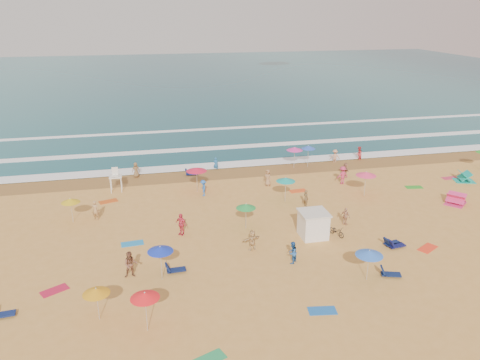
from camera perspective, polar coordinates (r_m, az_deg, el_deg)
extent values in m
plane|color=gold|center=(40.76, 4.38, -4.65)|extent=(220.00, 220.00, 0.00)
cube|color=#0C4756|center=(121.04, -7.22, 12.02)|extent=(220.00, 140.00, 0.18)
plane|color=olive|center=(51.96, 0.47, 1.04)|extent=(220.00, 220.00, 0.00)
cube|color=white|center=(54.24, -0.11, 1.99)|extent=(200.00, 2.20, 0.05)
cube|color=white|center=(60.79, -1.52, 4.01)|extent=(200.00, 1.60, 0.05)
cube|color=white|center=(70.30, -3.07, 6.25)|extent=(200.00, 1.20, 0.05)
cube|color=white|center=(37.56, 8.92, -5.44)|extent=(2.00, 2.00, 2.00)
cube|color=silver|center=(37.12, 9.00, -3.96)|extent=(2.20, 2.20, 0.12)
imported|color=black|center=(38.26, 11.70, -6.12)|extent=(1.11, 1.63, 0.81)
cone|color=green|center=(37.99, 0.73, -3.19)|extent=(1.61, 1.61, 0.35)
cone|color=blue|center=(53.32, 8.35, 3.98)|extent=(1.59, 1.59, 0.35)
cone|color=#E3329B|center=(52.80, 6.68, 3.81)|extent=(1.81, 1.81, 0.35)
cone|color=orange|center=(28.68, -17.14, -12.81)|extent=(1.57, 1.57, 0.35)
cone|color=red|center=(26.90, -11.53, -13.61)|extent=(1.63, 1.63, 0.35)
cone|color=#162EBC|center=(31.35, -9.70, -8.29)|extent=(1.71, 1.71, 0.35)
cone|color=gold|center=(41.59, -19.98, -2.36)|extent=(1.55, 1.55, 0.35)
cone|color=#FD386B|center=(46.06, 15.13, 0.74)|extent=(1.92, 1.92, 0.35)
cone|color=red|center=(45.69, -5.32, 1.32)|extent=(2.01, 2.01, 0.35)
cone|color=#139E94|center=(43.40, 5.60, 0.07)|extent=(1.77, 1.77, 0.35)
cone|color=blue|center=(32.16, 15.49, -8.56)|extent=(1.81, 1.81, 0.35)
cube|color=navy|center=(31.86, -26.87, -14.41)|extent=(1.35, 0.68, 0.34)
cube|color=#0F1B4B|center=(33.09, -7.77, -10.80)|extent=(1.32, 0.62, 0.34)
cube|color=#0E1A47|center=(38.01, 18.06, -7.33)|extent=(1.40, 0.85, 0.34)
cube|color=#0E1D49|center=(33.90, 17.93, -10.88)|extent=(1.41, 0.93, 0.34)
cube|color=#0E124A|center=(37.77, 18.58, -7.58)|extent=(1.37, 0.74, 0.34)
cube|color=#101B51|center=(51.01, -5.86, 0.75)|extent=(1.37, 0.74, 0.34)
cube|color=#B91739|center=(33.20, -21.67, -12.40)|extent=(1.90, 1.58, 0.03)
cube|color=#1F80C7|center=(37.38, -12.99, -7.56)|extent=(1.77, 1.00, 0.03)
cube|color=#259555|center=(26.03, -3.74, -20.95)|extent=(1.90, 1.43, 0.03)
cube|color=#CB4D16|center=(45.71, -15.75, -2.52)|extent=(1.88, 1.34, 0.03)
cube|color=red|center=(39.42, 9.00, -5.74)|extent=(1.81, 1.10, 0.03)
cube|color=#E74F1C|center=(46.83, 7.07, -1.32)|extent=(1.75, 0.96, 0.03)
cube|color=#1C5FB3|center=(29.62, 10.00, -15.42)|extent=(1.81, 1.10, 0.03)
cube|color=green|center=(50.61, 20.44, -0.82)|extent=(1.81, 1.11, 0.03)
cube|color=#FD381C|center=(38.52, 21.90, -7.72)|extent=(1.90, 1.59, 0.03)
cube|color=#CB2F4F|center=(54.78, 24.21, 0.22)|extent=(1.73, 0.93, 0.03)
imported|color=#2359A5|center=(33.75, 6.39, -8.78)|extent=(1.00, 1.01, 1.65)
imported|color=#A2644B|center=(51.38, 12.72, 1.22)|extent=(0.74, 1.51, 1.57)
imported|color=#C23056|center=(49.23, 12.38, 0.59)|extent=(1.31, 0.88, 1.88)
imported|color=#DC3751|center=(37.73, -7.21, -5.36)|extent=(1.05, 1.10, 1.84)
imported|color=brown|center=(51.25, -12.58, 1.22)|extent=(0.87, 0.63, 1.64)
imported|color=tan|center=(56.16, 11.49, 2.79)|extent=(1.27, 0.91, 1.77)
imported|color=blue|center=(45.20, -4.50, -0.97)|extent=(0.66, 1.07, 1.60)
imported|color=brown|center=(32.74, -13.19, -10.00)|extent=(0.92, 0.72, 1.88)
imported|color=tan|center=(40.13, 12.75, -4.35)|extent=(0.79, 0.95, 1.52)
imported|color=tan|center=(35.27, 1.50, -7.33)|extent=(1.56, 0.91, 1.60)
imported|color=#A4764C|center=(47.68, 3.39, 0.29)|extent=(0.94, 1.00, 1.72)
imported|color=#DB363B|center=(57.70, 14.27, 3.08)|extent=(1.13, 1.14, 1.85)
imported|color=#22629F|center=(52.62, -2.97, 1.91)|extent=(0.72, 0.65, 1.64)
imported|color=brown|center=(43.08, 8.03, -2.23)|extent=(0.56, 0.67, 1.58)
imported|color=tan|center=(41.94, -17.22, -3.52)|extent=(0.73, 0.60, 1.72)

